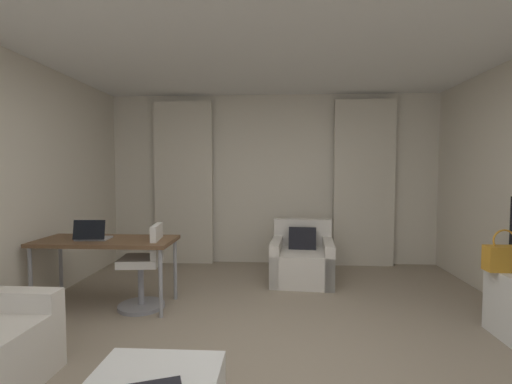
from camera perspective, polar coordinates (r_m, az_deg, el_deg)
ground_plane at (r=3.04m, az=1.88°, el=-24.99°), size 12.00×12.00×0.00m
wall_window at (r=5.71m, az=2.61°, el=1.93°), size 5.12×0.06×2.60m
ceiling at (r=2.93m, az=1.99°, el=27.29°), size 5.12×6.12×0.06m
curtain_left_panel at (r=5.76m, az=-11.22°, el=1.39°), size 0.90×0.06×2.50m
curtain_right_panel at (r=5.73m, az=16.48°, el=1.30°), size 0.90×0.06×2.50m
armchair at (r=4.92m, az=7.20°, el=-10.51°), size 0.85×0.91×0.77m
desk at (r=4.20m, az=-22.28°, el=-7.62°), size 1.42×0.62×0.72m
desk_chair at (r=4.08m, az=-16.94°, el=-11.68°), size 0.48×0.48×0.88m
laptop at (r=4.20m, az=-24.13°, el=-6.21°), size 0.34×0.27×0.22m
handbag_primary at (r=3.89m, az=34.11°, el=-8.43°), size 0.30×0.14×0.37m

